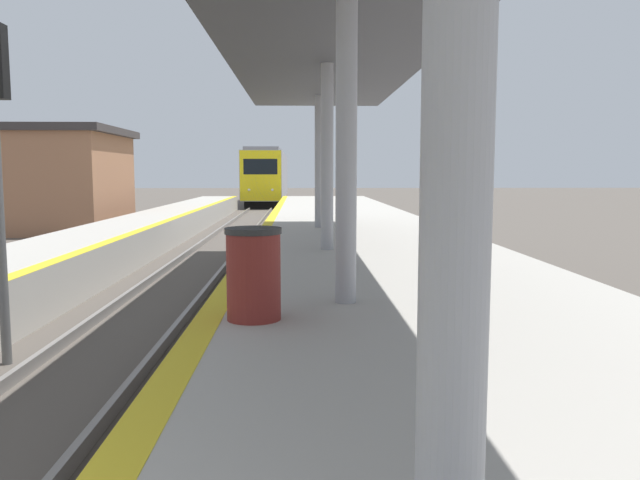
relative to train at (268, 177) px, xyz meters
name	(u,v)px	position (x,y,z in m)	size (l,w,h in m)	color
train	(268,177)	(0.00, 0.00, 0.00)	(2.81, 18.82, 4.20)	black
station_canopy	(334,34)	(3.15, -41.05, 2.41)	(3.87, 20.45, 3.83)	#99999E
trash_bin	(254,274)	(2.14, -44.43, -0.73)	(0.59, 0.59, 0.96)	maroon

